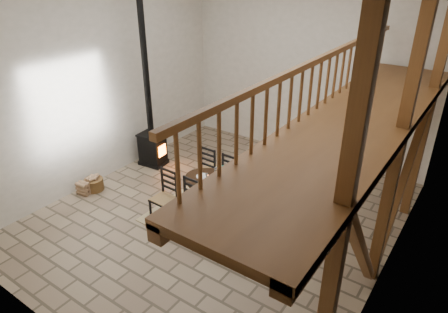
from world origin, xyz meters
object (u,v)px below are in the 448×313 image
Objects in this scene: wood_stove at (151,127)px; log_stack at (83,188)px; log_basket at (94,184)px; dining_table at (224,201)px.

wood_stove reaches higher than log_stack.
dining_table is at bearing 15.36° from log_basket.
wood_stove is at bearing 83.29° from log_basket.
dining_table is 5.49× the size of log_basket.
log_stack is (-3.33, -1.19, -0.24)m from dining_table.
wood_stove is at bearing 83.22° from log_stack.
wood_stove is 14.75× the size of log_stack.
log_basket is at bearing 82.78° from log_stack.
dining_table is 3.42m from log_basket.
dining_table is at bearing 19.69° from log_stack.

